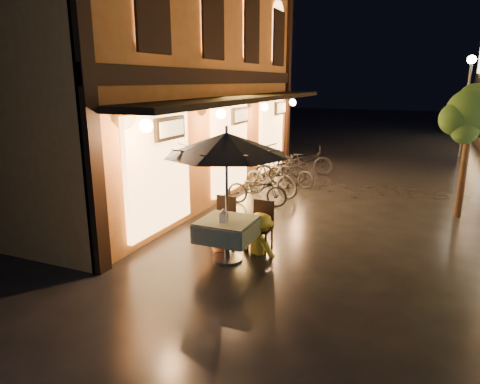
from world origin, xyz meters
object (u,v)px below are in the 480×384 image
at_px(patio_umbrella, 226,144).
at_px(table_lantern, 223,215).
at_px(cafe_table, 227,230).
at_px(bicycle_0, 257,189).
at_px(person_yellow, 260,214).
at_px(person_orange, 221,213).

bearing_deg(patio_umbrella, table_lantern, -90.00).
height_order(cafe_table, bicycle_0, bicycle_0).
bearing_deg(person_yellow, patio_umbrella, 71.31).
xyz_separation_m(table_lantern, person_orange, (-0.37, 0.68, -0.20)).
bearing_deg(cafe_table, person_yellow, 54.41).
distance_m(cafe_table, patio_umbrella, 1.56).
height_order(person_orange, person_yellow, person_yellow).
xyz_separation_m(patio_umbrella, person_yellow, (0.42, 0.59, -1.39)).
bearing_deg(bicycle_0, cafe_table, -169.27).
bearing_deg(person_orange, patio_umbrella, 130.74).
bearing_deg(person_yellow, table_lantern, 77.22).
height_order(table_lantern, person_yellow, person_yellow).
bearing_deg(bicycle_0, person_orange, -173.92).
relative_size(cafe_table, person_yellow, 0.65).
bearing_deg(table_lantern, person_yellow, 60.32).
relative_size(patio_umbrella, table_lantern, 9.84).
bearing_deg(person_orange, person_yellow, -169.87).
relative_size(table_lantern, person_yellow, 0.16).
relative_size(person_orange, bicycle_0, 0.86).
height_order(patio_umbrella, table_lantern, patio_umbrella).
xyz_separation_m(table_lantern, person_yellow, (0.42, 0.74, -0.16)).
distance_m(patio_umbrella, person_orange, 1.57).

